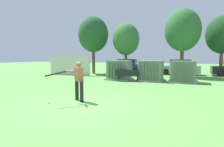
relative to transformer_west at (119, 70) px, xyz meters
The scene contains 14 objects.
ground_plane 8.98m from the transformer_west, 78.40° to the right, with size 96.00×96.00×0.00m, color #5B9947.
fence_panel 6.49m from the transformer_west, 164.49° to the left, with size 4.80×0.12×2.00m, color beige.
transformer_west is the anchor object (origin of this frame).
transformer_mid_west 2.61m from the transformer_west, ahead, with size 2.10×1.70×1.62m.
transformer_mid_east 5.07m from the transformer_west, ahead, with size 2.10×1.70×1.62m.
park_bench 1.34m from the transformer_west, 39.76° to the right, with size 1.84×0.82×0.92m.
batter 8.31m from the transformer_west, 81.58° to the right, with size 1.09×1.48×1.74m.
sports_ball 9.04m from the transformer_west, 88.27° to the right, with size 0.09×0.09×0.09m, color white.
tree_left 7.33m from the transformer_west, 138.15° to the left, with size 3.33×3.33×6.37m.
tree_center_left 5.81m from the transformer_west, 102.94° to the left, with size 2.88×2.88×5.50m.
tree_center_right 7.51m from the transformer_west, 45.35° to the left, with size 3.37×3.37×6.44m.
tree_right 11.01m from the transformer_west, 39.28° to the left, with size 3.09×3.09×5.90m.
parked_car_leftmost 6.96m from the transformer_west, 104.30° to the left, with size 4.38×2.31×1.62m.
parked_car_left_of_center 8.03m from the transformer_west, 57.99° to the left, with size 4.31×2.14×1.62m.
Camera 1 is at (4.18, -6.78, 1.99)m, focal length 31.89 mm.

